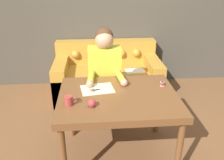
% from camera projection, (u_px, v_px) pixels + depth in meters
% --- Properties ---
extents(ground_plane, '(16.00, 16.00, 0.00)m').
position_uv_depth(ground_plane, '(127.00, 160.00, 2.58)').
color(ground_plane, brown).
extents(wall_back, '(8.00, 0.06, 2.60)m').
position_uv_depth(wall_back, '(112.00, 9.00, 3.88)').
color(wall_back, '#474238').
rests_on(wall_back, ground_plane).
extents(dining_table, '(1.17, 0.90, 0.76)m').
position_uv_depth(dining_table, '(118.00, 102.00, 2.36)').
color(dining_table, brown).
rests_on(dining_table, ground_plane).
extents(couch, '(1.66, 0.91, 0.81)m').
position_uv_depth(couch, '(107.00, 76.00, 3.89)').
color(couch, '#B7842D').
rests_on(couch, ground_plane).
extents(person, '(0.44, 0.59, 1.29)m').
position_uv_depth(person, '(105.00, 79.00, 2.90)').
color(person, '#33281E').
rests_on(person, ground_plane).
extents(pattern_paper_main, '(0.36, 0.29, 0.00)m').
position_uv_depth(pattern_paper_main, '(97.00, 89.00, 2.44)').
color(pattern_paper_main, beige).
rests_on(pattern_paper_main, dining_table).
extents(scissors, '(0.23, 0.11, 0.01)m').
position_uv_depth(scissors, '(97.00, 90.00, 2.42)').
color(scissors, silver).
rests_on(scissors, dining_table).
extents(mug, '(0.11, 0.08, 0.09)m').
position_uv_depth(mug, '(69.00, 101.00, 2.14)').
color(mug, '#9E3833').
rests_on(mug, dining_table).
extents(thread_spool, '(0.04, 0.04, 0.05)m').
position_uv_depth(thread_spool, '(162.00, 84.00, 2.50)').
color(thread_spool, red).
rests_on(thread_spool, dining_table).
extents(pin_cushion, '(0.07, 0.07, 0.07)m').
position_uv_depth(pin_cushion, '(92.00, 104.00, 2.11)').
color(pin_cushion, '#4C3828').
rests_on(pin_cushion, dining_table).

